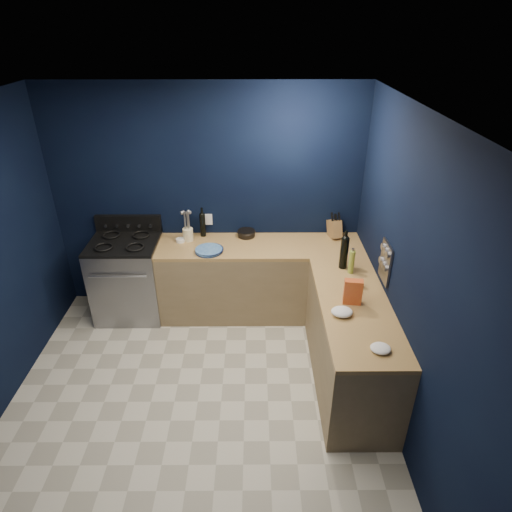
{
  "coord_description": "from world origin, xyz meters",
  "views": [
    {
      "loc": [
        0.53,
        -2.91,
        3.17
      ],
      "look_at": [
        0.55,
        1.0,
        1.0
      ],
      "focal_mm": 30.66,
      "sensor_mm": 36.0,
      "label": 1
    }
  ],
  "objects_px": {
    "gas_range": "(129,279)",
    "plate_stack": "(209,250)",
    "crouton_bag": "(353,292)",
    "knife_block": "(334,229)",
    "utensil_crock": "(188,234)"
  },
  "relations": [
    {
      "from": "plate_stack",
      "to": "knife_block",
      "type": "height_order",
      "value": "knife_block"
    },
    {
      "from": "knife_block",
      "to": "plate_stack",
      "type": "bearing_deg",
      "value": 178.4
    },
    {
      "from": "utensil_crock",
      "to": "knife_block",
      "type": "bearing_deg",
      "value": 2.79
    },
    {
      "from": "knife_block",
      "to": "crouton_bag",
      "type": "xyz_separation_m",
      "value": [
        -0.06,
        -1.33,
        0.02
      ]
    },
    {
      "from": "gas_range",
      "to": "plate_stack",
      "type": "bearing_deg",
      "value": -8.46
    },
    {
      "from": "utensil_crock",
      "to": "knife_block",
      "type": "height_order",
      "value": "knife_block"
    },
    {
      "from": "gas_range",
      "to": "utensil_crock",
      "type": "bearing_deg",
      "value": 11.16
    },
    {
      "from": "utensil_crock",
      "to": "crouton_bag",
      "type": "xyz_separation_m",
      "value": [
        1.62,
        -1.25,
        0.05
      ]
    },
    {
      "from": "plate_stack",
      "to": "crouton_bag",
      "type": "relative_size",
      "value": 1.25
    },
    {
      "from": "gas_range",
      "to": "plate_stack",
      "type": "xyz_separation_m",
      "value": [
        0.97,
        -0.14,
        0.46
      ]
    },
    {
      "from": "crouton_bag",
      "to": "plate_stack",
      "type": "bearing_deg",
      "value": 152.86
    },
    {
      "from": "plate_stack",
      "to": "utensil_crock",
      "type": "bearing_deg",
      "value": 132.32
    },
    {
      "from": "gas_range",
      "to": "knife_block",
      "type": "distance_m",
      "value": 2.46
    },
    {
      "from": "gas_range",
      "to": "knife_block",
      "type": "relative_size",
      "value": 4.57
    },
    {
      "from": "plate_stack",
      "to": "knife_block",
      "type": "relative_size",
      "value": 1.46
    }
  ]
}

